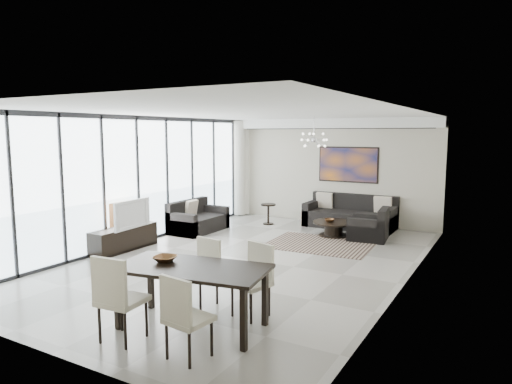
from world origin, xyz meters
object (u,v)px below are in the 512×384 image
Objects in this scene: sofa_main at (350,216)px; television at (128,214)px; coffee_table at (334,228)px; dining_table at (192,273)px; tv_console at (124,239)px.

sofa_main is 5.82m from television.
coffee_table is 5.99m from dining_table.
television is (0.16, 0.00, 0.55)m from tv_console.
tv_console is at bearing 87.17° from television.
tv_console is at bearing 146.85° from dining_table.
tv_console is 4.46m from dining_table.
sofa_main is at bearing 88.89° from coffee_table.
television is (-3.33, -4.75, 0.51)m from sofa_main.
coffee_table is 1.22m from sofa_main.
tv_console is 0.77× the size of dining_table.
television is at bearing 145.66° from dining_table.
sofa_main is 1.47× the size of tv_console.
tv_console is 1.53× the size of television.
sofa_main is at bearing 91.79° from dining_table.
dining_table is at bearing -127.95° from television.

